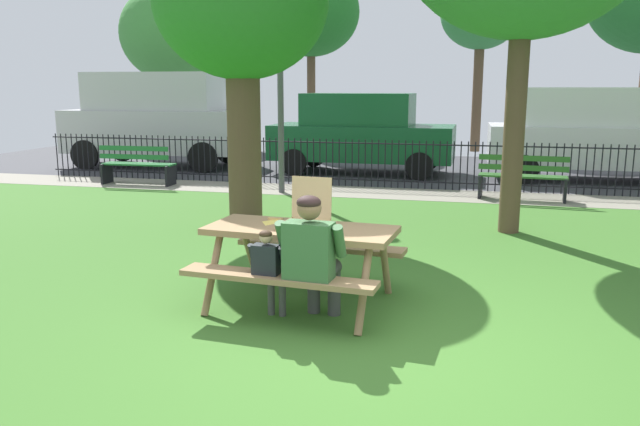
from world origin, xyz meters
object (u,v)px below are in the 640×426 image
(tree_midground_right, at_px, (241,5))
(far_tree_center, at_px, (481,14))
(parked_car_left, at_px, (361,132))
(far_tree_midleft, at_px, (311,13))
(pizza_slice_on_table, at_px, (272,221))
(park_bench_center, at_px, (523,178))
(child_at_table, at_px, (269,266))
(park_bench_left, at_px, (137,166))
(parked_car_far_left, at_px, (158,117))
(picnic_table_foreground, at_px, (301,245))
(pizza_box_open, at_px, (307,215))
(adult_at_table, at_px, (312,254))
(parked_car_center, at_px, (595,132))
(lamp_post_walkway, at_px, (280,61))
(far_tree_left, at_px, (175,34))

(tree_midground_right, bearing_deg, far_tree_center, 73.97)
(parked_car_left, height_order, far_tree_midleft, far_tree_midleft)
(pizza_slice_on_table, bearing_deg, park_bench_center, 66.07)
(pizza_slice_on_table, height_order, child_at_table, child_at_table)
(park_bench_left, xyz_separation_m, parked_car_far_left, (-1.05, 3.01, 0.89))
(picnic_table_foreground, distance_m, pizza_slice_on_table, 0.42)
(pizza_box_open, distance_m, far_tree_midleft, 16.63)
(pizza_box_open, height_order, child_at_table, pizza_box_open)
(adult_at_table, bearing_deg, parked_car_far_left, 123.87)
(child_at_table, distance_m, parked_car_center, 11.03)
(parked_car_center, height_order, far_tree_midleft, far_tree_midleft)
(park_bench_left, relative_size, tree_midground_right, 0.35)
(park_bench_left, bearing_deg, parked_car_far_left, 109.25)
(lamp_post_walkway, bearing_deg, pizza_slice_on_table, -73.67)
(parked_car_far_left, relative_size, parked_car_left, 1.08)
(picnic_table_foreground, bearing_deg, child_at_table, -106.29)
(park_bench_left, bearing_deg, far_tree_center, 52.21)
(lamp_post_walkway, bearing_deg, pizza_box_open, -70.76)
(parked_car_left, bearing_deg, adult_at_table, -82.40)
(park_bench_center, distance_m, far_tree_midleft, 11.96)
(parked_car_center, relative_size, far_tree_left, 0.81)
(adult_at_table, bearing_deg, park_bench_left, 128.94)
(parked_car_center, bearing_deg, parked_car_left, 179.99)
(adult_at_table, bearing_deg, pizza_slice_on_table, 130.30)
(child_at_table, xyz_separation_m, far_tree_center, (1.78, 16.27, 3.84))
(far_tree_center, bearing_deg, park_bench_left, -127.79)
(child_at_table, relative_size, parked_car_left, 0.19)
(tree_midground_right, height_order, far_tree_center, far_tree_center)
(adult_at_table, relative_size, tree_midground_right, 0.26)
(child_at_table, relative_size, far_tree_left, 0.15)
(pizza_box_open, distance_m, park_bench_center, 7.00)
(tree_midground_right, height_order, parked_car_center, tree_midground_right)
(park_bench_left, relative_size, parked_car_center, 0.35)
(pizza_slice_on_table, relative_size, parked_car_center, 0.06)
(picnic_table_foreground, bearing_deg, parked_car_far_left, 124.30)
(child_at_table, height_order, far_tree_midleft, far_tree_midleft)
(child_at_table, distance_m, parked_car_left, 10.17)
(lamp_post_walkway, xyz_separation_m, far_tree_center, (3.77, 9.43, 1.78))
(adult_at_table, xyz_separation_m, far_tree_left, (-9.24, 16.28, 3.29))
(parked_car_left, relative_size, far_tree_left, 0.78)
(lamp_post_walkway, bearing_deg, park_bench_center, 3.13)
(picnic_table_foreground, distance_m, tree_midground_right, 4.83)
(child_at_table, xyz_separation_m, far_tree_midleft, (-3.80, 16.27, 4.03))
(park_bench_left, height_order, parked_car_center, parked_car_center)
(pizza_slice_on_table, height_order, lamp_post_walkway, lamp_post_walkway)
(picnic_table_foreground, distance_m, far_tree_center, 16.28)
(park_bench_left, distance_m, far_tree_center, 12.27)
(pizza_box_open, height_order, tree_midground_right, tree_midground_right)
(park_bench_left, distance_m, far_tree_midleft, 10.18)
(picnic_table_foreground, xyz_separation_m, parked_car_far_left, (-6.54, 9.59, 0.71))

